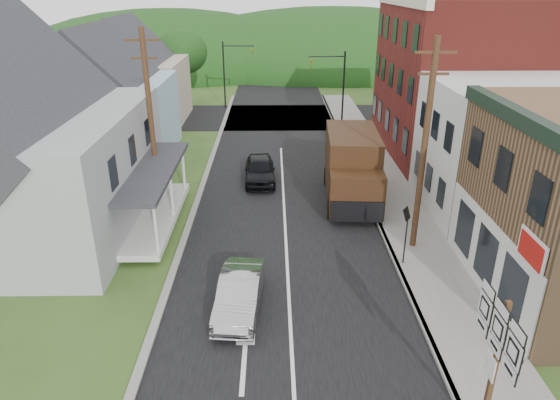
{
  "coord_description": "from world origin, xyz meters",
  "views": [
    {
      "loc": [
        -0.56,
        -15.85,
        10.83
      ],
      "look_at": [
        -0.27,
        3.86,
        2.2
      ],
      "focal_mm": 32.0,
      "sensor_mm": 36.0,
      "label": 1
    }
  ],
  "objects_px": {
    "silver_sedan": "(240,293)",
    "warning_sign": "(406,227)",
    "dark_sedan": "(260,170)",
    "route_sign_cluster": "(496,351)",
    "delivery_van": "(352,168)"
  },
  "relations": [
    {
      "from": "dark_sedan",
      "to": "route_sign_cluster",
      "type": "bearing_deg",
      "value": -73.61
    },
    {
      "from": "dark_sedan",
      "to": "silver_sedan",
      "type": "bearing_deg",
      "value": -94.18
    },
    {
      "from": "silver_sedan",
      "to": "route_sign_cluster",
      "type": "height_order",
      "value": "route_sign_cluster"
    },
    {
      "from": "dark_sedan",
      "to": "warning_sign",
      "type": "xyz_separation_m",
      "value": [
        6.12,
        -9.65,
        1.08
      ]
    },
    {
      "from": "route_sign_cluster",
      "to": "dark_sedan",
      "type": "bearing_deg",
      "value": 108.88
    },
    {
      "from": "dark_sedan",
      "to": "warning_sign",
      "type": "relative_size",
      "value": 1.65
    },
    {
      "from": "dark_sedan",
      "to": "route_sign_cluster",
      "type": "relative_size",
      "value": 1.08
    },
    {
      "from": "silver_sedan",
      "to": "delivery_van",
      "type": "xyz_separation_m",
      "value": [
        5.39,
        9.75,
        1.16
      ]
    },
    {
      "from": "route_sign_cluster",
      "to": "warning_sign",
      "type": "distance_m",
      "value": 8.47
    },
    {
      "from": "dark_sedan",
      "to": "warning_sign",
      "type": "bearing_deg",
      "value": -59.84
    },
    {
      "from": "delivery_van",
      "to": "route_sign_cluster",
      "type": "bearing_deg",
      "value": -82.3
    },
    {
      "from": "silver_sedan",
      "to": "warning_sign",
      "type": "relative_size",
      "value": 1.58
    },
    {
      "from": "silver_sedan",
      "to": "route_sign_cluster",
      "type": "relative_size",
      "value": 1.03
    },
    {
      "from": "silver_sedan",
      "to": "warning_sign",
      "type": "distance_m",
      "value": 7.25
    },
    {
      "from": "dark_sedan",
      "to": "route_sign_cluster",
      "type": "xyz_separation_m",
      "value": [
        6.09,
        -18.08,
        2.01
      ]
    }
  ]
}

